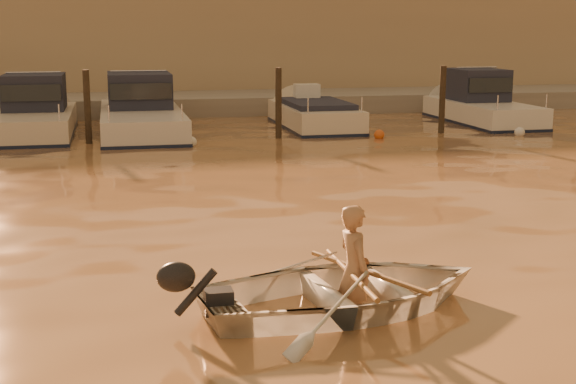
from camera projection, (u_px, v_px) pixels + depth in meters
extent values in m
plane|color=brown|center=(523.00, 285.00, 9.89)|extent=(160.00, 160.00, 0.00)
imported|color=silver|center=(346.00, 290.00, 9.00)|extent=(3.64, 2.83, 0.69)
imported|color=#9E714F|center=(354.00, 270.00, 8.99)|extent=(0.43, 0.59, 1.50)
cylinder|color=brown|center=(366.00, 271.00, 9.04)|extent=(0.78, 1.99, 0.13)
cylinder|color=brown|center=(350.00, 273.00, 8.97)|extent=(0.13, 2.10, 0.13)
cylinder|color=#2D2319|center=(88.00, 111.00, 21.74)|extent=(0.18, 0.18, 2.20)
cylinder|color=#2D2319|center=(278.00, 107.00, 22.86)|extent=(0.18, 0.18, 2.20)
cylinder|color=#2D2319|center=(442.00, 103.00, 23.92)|extent=(0.18, 0.18, 2.20)
sphere|color=orange|center=(5.00, 144.00, 21.21)|extent=(0.30, 0.30, 0.30)
sphere|color=white|center=(191.00, 142.00, 21.50)|extent=(0.30, 0.30, 0.30)
sphere|color=#C95017|center=(379.00, 135.00, 22.93)|extent=(0.30, 0.30, 0.30)
sphere|color=silver|center=(520.00, 132.00, 23.49)|extent=(0.30, 0.30, 0.30)
cube|color=gray|center=(242.00, 107.00, 30.42)|extent=(52.00, 4.00, 1.00)
cube|color=#9E8466|center=(221.00, 44.00, 35.22)|extent=(46.00, 7.00, 4.80)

